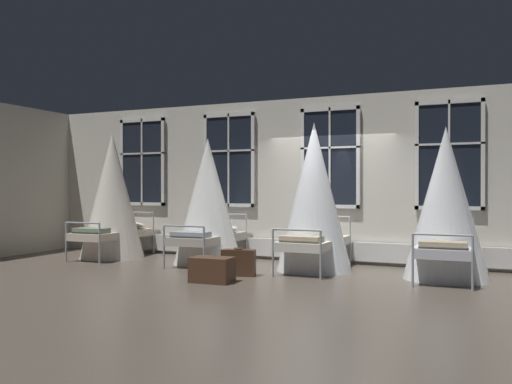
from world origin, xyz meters
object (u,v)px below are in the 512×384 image
Objects in this scene: cot_fourth at (446,206)px; cot_third at (314,199)px; travel_trunk at (212,270)px; cot_first at (112,198)px; cot_second at (208,203)px; suitcase_dark at (238,263)px.

cot_third is at bearing 88.21° from cot_fourth.
cot_first is at bearing 151.36° from travel_trunk.
cot_third reaches higher than cot_second.
cot_second reaches higher than travel_trunk.
travel_trunk is (-0.12, -0.71, -0.03)m from suitcase_dark.
cot_second is at bearing 125.29° from suitcase_dark.
travel_trunk is (-1.10, -1.79, -1.07)m from cot_third.
cot_first is at bearing 89.51° from cot_second.
cot_first is at bearing 150.86° from suitcase_dark.
travel_trunk is (1.06, -1.83, -0.98)m from cot_second.
cot_second is at bearing 90.08° from cot_third.
cot_fourth is at bearing 27.73° from travel_trunk.
cot_fourth is at bearing -91.62° from cot_second.
cot_second is 2.17m from cot_third.
cot_third is 2.22m from cot_fourth.
suitcase_dark is (-0.98, -1.08, -1.05)m from cot_third.
cot_first reaches higher than cot_second.
cot_second is 0.99× the size of cot_fourth.
cot_first is 1.00× the size of cot_third.
cot_fourth is (4.38, -0.08, 0.01)m from cot_second.
cot_first reaches higher than travel_trunk.
cot_fourth is (6.66, -0.08, -0.08)m from cot_first.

